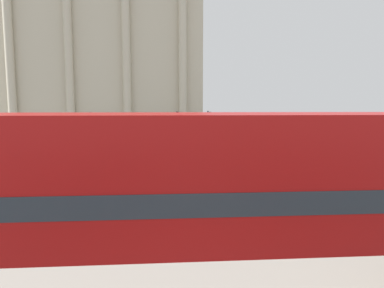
{
  "coord_description": "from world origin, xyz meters",
  "views": [
    {
      "loc": [
        -0.73,
        -2.48,
        4.25
      ],
      "look_at": [
        0.6,
        15.47,
        2.2
      ],
      "focal_mm": 32.0,
      "sensor_mm": 36.0,
      "label": 1
    }
  ],
  "objects_px": {
    "traffic_light_far": "(209,125)",
    "pedestrian_olive": "(88,143)",
    "double_decker_bus": "(190,197)",
    "pedestrian_yellow": "(199,146)",
    "traffic_light_mid": "(92,132)",
    "car_white": "(164,145)",
    "traffic_light_near": "(179,144)",
    "pedestrian_white": "(291,141)",
    "plaza_building_left": "(109,39)"
  },
  "relations": [
    {
      "from": "traffic_light_far",
      "to": "car_white",
      "type": "xyz_separation_m",
      "value": [
        -4.1,
        -0.73,
        -1.74
      ]
    },
    {
      "from": "traffic_light_mid",
      "to": "traffic_light_far",
      "type": "distance_m",
      "value": 11.8
    },
    {
      "from": "pedestrian_yellow",
      "to": "traffic_light_mid",
      "type": "bearing_deg",
      "value": 45.25
    },
    {
      "from": "car_white",
      "to": "traffic_light_mid",
      "type": "bearing_deg",
      "value": 54.28
    },
    {
      "from": "traffic_light_near",
      "to": "pedestrian_white",
      "type": "relative_size",
      "value": 2.21
    },
    {
      "from": "traffic_light_near",
      "to": "traffic_light_far",
      "type": "height_order",
      "value": "traffic_light_near"
    },
    {
      "from": "double_decker_bus",
      "to": "traffic_light_near",
      "type": "xyz_separation_m",
      "value": [
        0.02,
        7.23,
        0.32
      ]
    },
    {
      "from": "traffic_light_far",
      "to": "traffic_light_mid",
      "type": "bearing_deg",
      "value": -137.76
    },
    {
      "from": "traffic_light_near",
      "to": "pedestrian_olive",
      "type": "relative_size",
      "value": 2.31
    },
    {
      "from": "plaza_building_left",
      "to": "pedestrian_yellow",
      "type": "relative_size",
      "value": 16.24
    },
    {
      "from": "pedestrian_olive",
      "to": "pedestrian_white",
      "type": "bearing_deg",
      "value": 129.11
    },
    {
      "from": "traffic_light_mid",
      "to": "traffic_light_far",
      "type": "xyz_separation_m",
      "value": [
        8.73,
        7.93,
        -0.03
      ]
    },
    {
      "from": "car_white",
      "to": "pedestrian_white",
      "type": "distance_m",
      "value": 11.26
    },
    {
      "from": "traffic_light_far",
      "to": "pedestrian_olive",
      "type": "height_order",
      "value": "traffic_light_far"
    },
    {
      "from": "double_decker_bus",
      "to": "traffic_light_mid",
      "type": "bearing_deg",
      "value": 103.83
    },
    {
      "from": "traffic_light_near",
      "to": "pedestrian_white",
      "type": "xyz_separation_m",
      "value": [
        10.41,
        14.9,
        -1.55
      ]
    },
    {
      "from": "traffic_light_mid",
      "to": "pedestrian_olive",
      "type": "bearing_deg",
      "value": 104.95
    },
    {
      "from": "traffic_light_far",
      "to": "pedestrian_yellow",
      "type": "bearing_deg",
      "value": -110.28
    },
    {
      "from": "plaza_building_left",
      "to": "traffic_light_near",
      "type": "distance_m",
      "value": 35.43
    },
    {
      "from": "traffic_light_mid",
      "to": "pedestrian_yellow",
      "type": "relative_size",
      "value": 2.38
    },
    {
      "from": "pedestrian_yellow",
      "to": "pedestrian_white",
      "type": "height_order",
      "value": "pedestrian_white"
    },
    {
      "from": "double_decker_bus",
      "to": "plaza_building_left",
      "type": "relative_size",
      "value": 0.4
    },
    {
      "from": "traffic_light_mid",
      "to": "pedestrian_yellow",
      "type": "height_order",
      "value": "traffic_light_mid"
    },
    {
      "from": "plaza_building_left",
      "to": "pedestrian_olive",
      "type": "xyz_separation_m",
      "value": [
        0.62,
        -17.09,
        -11.95
      ]
    },
    {
      "from": "double_decker_bus",
      "to": "car_white",
      "type": "xyz_separation_m",
      "value": [
        -0.79,
        22.9,
        -1.57
      ]
    },
    {
      "from": "car_white",
      "to": "pedestrian_yellow",
      "type": "xyz_separation_m",
      "value": [
        2.89,
        -2.55,
        0.21
      ]
    },
    {
      "from": "traffic_light_far",
      "to": "pedestrian_yellow",
      "type": "distance_m",
      "value": 3.81
    },
    {
      "from": "plaza_building_left",
      "to": "traffic_light_near",
      "type": "height_order",
      "value": "plaza_building_left"
    },
    {
      "from": "car_white",
      "to": "pedestrian_olive",
      "type": "bearing_deg",
      "value": -4.3
    },
    {
      "from": "traffic_light_mid",
      "to": "car_white",
      "type": "distance_m",
      "value": 8.75
    },
    {
      "from": "traffic_light_mid",
      "to": "double_decker_bus",
      "type": "bearing_deg",
      "value": -70.92
    },
    {
      "from": "plaza_building_left",
      "to": "traffic_light_far",
      "type": "distance_m",
      "value": 22.61
    },
    {
      "from": "double_decker_bus",
      "to": "plaza_building_left",
      "type": "bearing_deg",
      "value": 96.05
    },
    {
      "from": "double_decker_bus",
      "to": "pedestrian_olive",
      "type": "bearing_deg",
      "value": 102.54
    },
    {
      "from": "plaza_building_left",
      "to": "car_white",
      "type": "distance_m",
      "value": 22.35
    },
    {
      "from": "traffic_light_far",
      "to": "car_white",
      "type": "height_order",
      "value": "traffic_light_far"
    },
    {
      "from": "plaza_building_left",
      "to": "traffic_light_far",
      "type": "relative_size",
      "value": 6.93
    },
    {
      "from": "traffic_light_mid",
      "to": "car_white",
      "type": "relative_size",
      "value": 0.9
    },
    {
      "from": "traffic_light_far",
      "to": "pedestrian_white",
      "type": "xyz_separation_m",
      "value": [
        7.13,
        -1.5,
        -1.4
      ]
    },
    {
      "from": "pedestrian_white",
      "to": "pedestrian_olive",
      "type": "bearing_deg",
      "value": -14.69
    },
    {
      "from": "traffic_light_near",
      "to": "pedestrian_olive",
      "type": "xyz_separation_m",
      "value": [
        -7.41,
        15.83,
        -1.6
      ]
    },
    {
      "from": "plaza_building_left",
      "to": "pedestrian_yellow",
      "type": "height_order",
      "value": "plaza_building_left"
    },
    {
      "from": "double_decker_bus",
      "to": "pedestrian_yellow",
      "type": "height_order",
      "value": "double_decker_bus"
    },
    {
      "from": "traffic_light_far",
      "to": "pedestrian_yellow",
      "type": "xyz_separation_m",
      "value": [
        -1.21,
        -3.27,
        -1.53
      ]
    },
    {
      "from": "traffic_light_near",
      "to": "pedestrian_olive",
      "type": "distance_m",
      "value": 17.55
    },
    {
      "from": "traffic_light_near",
      "to": "traffic_light_far",
      "type": "relative_size",
      "value": 1.06
    },
    {
      "from": "double_decker_bus",
      "to": "plaza_building_left",
      "type": "distance_m",
      "value": 42.3
    },
    {
      "from": "traffic_light_mid",
      "to": "pedestrian_olive",
      "type": "relative_size",
      "value": 2.2
    },
    {
      "from": "plaza_building_left",
      "to": "car_white",
      "type": "height_order",
      "value": "plaza_building_left"
    },
    {
      "from": "traffic_light_near",
      "to": "traffic_light_mid",
      "type": "relative_size",
      "value": 1.05
    }
  ]
}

